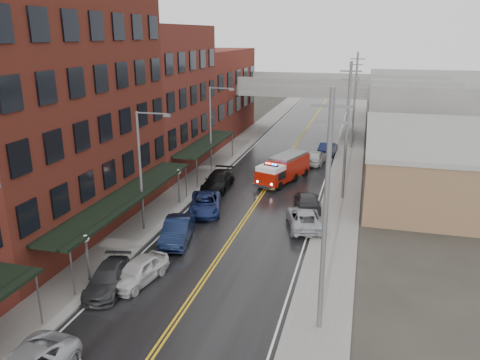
# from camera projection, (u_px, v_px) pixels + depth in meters

# --- Properties ---
(road) EXTENTS (11.00, 160.00, 0.02)m
(road) POSITION_uv_depth(u_px,v_px,m) (251.00, 211.00, 39.08)
(road) COLOR black
(road) RESTS_ON ground
(sidewalk_left) EXTENTS (3.00, 160.00, 0.15)m
(sidewalk_left) POSITION_uv_depth(u_px,v_px,m) (170.00, 202.00, 40.87)
(sidewalk_left) COLOR slate
(sidewalk_left) RESTS_ON ground
(sidewalk_right) EXTENTS (3.00, 160.00, 0.15)m
(sidewalk_right) POSITION_uv_depth(u_px,v_px,m) (340.00, 219.00, 37.25)
(sidewalk_right) COLOR slate
(sidewalk_right) RESTS_ON ground
(curb_left) EXTENTS (0.30, 160.00, 0.15)m
(curb_left) POSITION_uv_depth(u_px,v_px,m) (188.00, 204.00, 40.46)
(curb_left) COLOR gray
(curb_left) RESTS_ON ground
(curb_right) EXTENTS (0.30, 160.00, 0.15)m
(curb_right) POSITION_uv_depth(u_px,v_px,m) (319.00, 217.00, 37.66)
(curb_right) COLOR gray
(curb_right) RESTS_ON ground
(brick_building_b) EXTENTS (9.00, 20.00, 18.00)m
(brick_building_b) POSITION_uv_depth(u_px,v_px,m) (47.00, 110.00, 33.23)
(brick_building_b) COLOR #5D2518
(brick_building_b) RESTS_ON ground
(brick_building_c) EXTENTS (9.00, 15.00, 15.00)m
(brick_building_c) POSITION_uv_depth(u_px,v_px,m) (154.00, 99.00, 49.80)
(brick_building_c) COLOR maroon
(brick_building_c) RESTS_ON ground
(brick_building_far) EXTENTS (9.00, 20.00, 12.00)m
(brick_building_far) POSITION_uv_depth(u_px,v_px,m) (207.00, 94.00, 66.37)
(brick_building_far) COLOR maroon
(brick_building_far) RESTS_ON ground
(tan_building) EXTENTS (14.00, 22.00, 5.00)m
(tan_building) POSITION_uv_depth(u_px,v_px,m) (443.00, 164.00, 43.58)
(tan_building) COLOR brown
(tan_building) RESTS_ON ground
(right_far_block) EXTENTS (18.00, 30.00, 8.00)m
(right_far_block) POSITION_uv_depth(u_px,v_px,m) (430.00, 104.00, 70.27)
(right_far_block) COLOR slate
(right_far_block) RESTS_ON ground
(awning_1) EXTENTS (2.60, 18.00, 3.09)m
(awning_1) POSITION_uv_depth(u_px,v_px,m) (127.00, 196.00, 33.60)
(awning_1) COLOR black
(awning_1) RESTS_ON ground
(awning_2) EXTENTS (2.60, 13.00, 3.09)m
(awning_2) POSITION_uv_depth(u_px,v_px,m) (206.00, 143.00, 49.72)
(awning_2) COLOR black
(awning_2) RESTS_ON ground
(globe_lamp_1) EXTENTS (0.44, 0.44, 3.12)m
(globe_lamp_1) POSITION_uv_depth(u_px,v_px,m) (86.00, 248.00, 27.08)
(globe_lamp_1) COLOR #59595B
(globe_lamp_1) RESTS_ON ground
(globe_lamp_2) EXTENTS (0.44, 0.44, 3.12)m
(globe_lamp_2) POSITION_uv_depth(u_px,v_px,m) (178.00, 179.00, 39.98)
(globe_lamp_2) COLOR #59595B
(globe_lamp_2) RESTS_ON ground
(street_lamp_1) EXTENTS (2.64, 0.22, 9.00)m
(street_lamp_1) POSITION_uv_depth(u_px,v_px,m) (143.00, 164.00, 33.63)
(street_lamp_1) COLOR #59595B
(street_lamp_1) RESTS_ON ground
(street_lamp_2) EXTENTS (2.64, 0.22, 9.00)m
(street_lamp_2) POSITION_uv_depth(u_px,v_px,m) (213.00, 124.00, 48.36)
(street_lamp_2) COLOR #59595B
(street_lamp_2) RESTS_ON ground
(utility_pole_0) EXTENTS (1.80, 0.24, 12.00)m
(utility_pole_0) POSITION_uv_depth(u_px,v_px,m) (326.00, 212.00, 21.59)
(utility_pole_0) COLOR #59595B
(utility_pole_0) RESTS_ON ground
(utility_pole_1) EXTENTS (1.80, 0.24, 12.00)m
(utility_pole_1) POSITION_uv_depth(u_px,v_px,m) (347.00, 130.00, 40.01)
(utility_pole_1) COLOR #59595B
(utility_pole_1) RESTS_ON ground
(utility_pole_2) EXTENTS (1.80, 0.24, 12.00)m
(utility_pole_2) POSITION_uv_depth(u_px,v_px,m) (355.00, 99.00, 58.43)
(utility_pole_2) COLOR #59595B
(utility_pole_2) RESTS_ON ground
(overpass) EXTENTS (40.00, 10.00, 7.50)m
(overpass) POSITION_uv_depth(u_px,v_px,m) (304.00, 93.00, 66.76)
(overpass) COLOR slate
(overpass) RESTS_ON ground
(fire_truck) EXTENTS (4.58, 7.48, 2.61)m
(fire_truck) POSITION_uv_depth(u_px,v_px,m) (283.00, 168.00, 46.21)
(fire_truck) COLOR #951206
(fire_truck) RESTS_ON ground
(parked_car_left_3) EXTENTS (2.86, 4.98, 1.36)m
(parked_car_left_3) POSITION_uv_depth(u_px,v_px,m) (108.00, 278.00, 26.95)
(parked_car_left_3) COLOR #2B2B2E
(parked_car_left_3) RESTS_ON ground
(parked_car_left_4) EXTENTS (2.56, 4.64, 1.50)m
(parked_car_left_4) POSITION_uv_depth(u_px,v_px,m) (139.00, 271.00, 27.69)
(parked_car_left_4) COLOR silver
(parked_car_left_4) RESTS_ON ground
(parked_car_left_5) EXTENTS (2.70, 5.29, 1.66)m
(parked_car_left_5) POSITION_uv_depth(u_px,v_px,m) (177.00, 231.00, 33.10)
(parked_car_left_5) COLOR black
(parked_car_left_5) RESTS_ON ground
(parked_car_left_6) EXTENTS (3.87, 5.84, 1.49)m
(parked_car_left_6) POSITION_uv_depth(u_px,v_px,m) (205.00, 203.00, 38.65)
(parked_car_left_6) COLOR navy
(parked_car_left_6) RESTS_ON ground
(parked_car_left_7) EXTENTS (2.47, 5.65, 1.62)m
(parked_car_left_7) POSITION_uv_depth(u_px,v_px,m) (218.00, 181.00, 44.35)
(parked_car_left_7) COLOR black
(parked_car_left_7) RESTS_ON ground
(parked_car_right_0) EXTENTS (3.72, 5.76, 1.48)m
(parked_car_right_0) POSITION_uv_depth(u_px,v_px,m) (304.00, 218.00, 35.59)
(parked_car_right_0) COLOR #9EA0A6
(parked_car_right_0) RESTS_ON ground
(parked_car_right_1) EXTENTS (3.07, 5.47, 1.50)m
(parked_car_right_1) POSITION_uv_depth(u_px,v_px,m) (307.00, 201.00, 39.15)
(parked_car_right_1) COLOR #29292B
(parked_car_right_1) RESTS_ON ground
(parked_car_right_2) EXTENTS (2.37, 4.89, 1.61)m
(parked_car_right_2) POSITION_uv_depth(u_px,v_px,m) (316.00, 157.00, 52.83)
(parked_car_right_2) COLOR #B9B9B9
(parked_car_right_2) RESTS_ON ground
(parked_car_right_3) EXTENTS (2.15, 5.03, 1.61)m
(parked_car_right_3) POSITION_uv_depth(u_px,v_px,m) (328.00, 148.00, 56.79)
(parked_car_right_3) COLOR black
(parked_car_right_3) RESTS_ON ground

